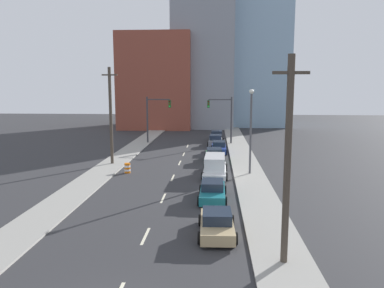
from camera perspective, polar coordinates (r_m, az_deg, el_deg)
sidewalk_left at (r=60.65m, az=-6.79°, el=0.96°), size 2.93×95.55×0.13m
sidewalk_right at (r=59.76m, az=6.62°, el=0.85°), size 2.93×95.55×0.13m
lane_stripe_at_8m at (r=21.52m, az=-7.11°, el=-13.74°), size 0.16×2.40×0.01m
lane_stripe_at_15m at (r=28.16m, az=-4.41°, el=-8.22°), size 0.16×2.40×0.01m
lane_stripe_at_22m at (r=34.17m, az=-2.96°, el=-5.16°), size 0.16×2.40×0.01m
lane_stripe_at_28m at (r=40.74m, az=-1.89°, el=-2.88°), size 0.16×2.40×0.01m
lane_stripe_at_34m at (r=45.89m, az=-1.27°, el=-1.56°), size 0.16×2.40×0.01m
lane_stripe_at_40m at (r=52.16m, az=-0.68°, el=-0.31°), size 0.16×2.40×0.01m
building_brick_left at (r=77.87m, az=-5.14°, el=9.42°), size 14.00×16.00×18.35m
building_office_center at (r=81.21m, az=1.80°, el=12.58°), size 12.00×20.00×27.29m
building_glass_right at (r=85.74m, az=9.49°, el=13.61°), size 13.00×20.00×31.30m
traffic_signal_left at (r=54.56m, az=-5.89°, el=4.59°), size 3.58×0.35×6.77m
traffic_signal_right at (r=53.85m, az=5.05°, el=4.55°), size 3.58×0.35×6.77m
utility_pole_right_near at (r=17.30m, az=14.36°, el=-2.48°), size 1.60×0.32×9.60m
utility_pole_left_mid at (r=40.08m, az=-12.28°, el=4.28°), size 1.60×0.32×10.20m
traffic_barrel at (r=36.46m, az=-9.82°, el=-3.63°), size 0.56×0.56×0.95m
street_lamp at (r=34.99m, az=8.95°, el=2.80°), size 0.44×0.44×7.98m
sedan_tan at (r=21.40m, az=3.81°, el=-12.01°), size 2.18×4.32×1.37m
sedan_teal at (r=27.62m, az=3.15°, el=-7.14°), size 2.10×4.76×1.42m
box_truck_white at (r=34.80m, az=3.50°, el=-3.35°), size 2.44×6.32×1.93m
sedan_green at (r=41.35m, az=3.41°, el=-1.77°), size 2.22×4.64×1.49m
sedan_blue at (r=46.75m, az=4.11°, el=-0.54°), size 2.03×4.74×1.48m
sedan_gray at (r=52.53m, az=3.60°, el=0.51°), size 2.23×4.52×1.52m
sedan_black at (r=57.59m, az=3.74°, el=1.23°), size 2.18×4.44×1.53m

